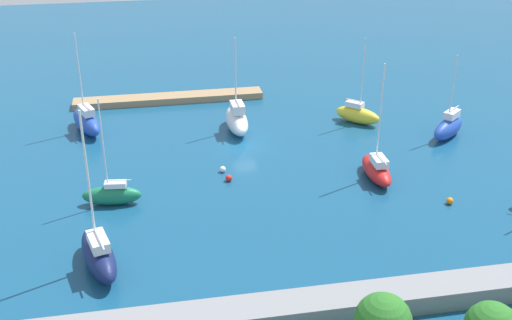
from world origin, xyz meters
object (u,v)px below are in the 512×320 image
(sailboat_navy_outer_mooring, at_px, (99,254))
(mooring_buoy_red, at_px, (229,178))
(mooring_buoy_white, at_px, (223,169))
(pier_dock, at_px, (169,98))
(sailboat_green_lone_north, at_px, (112,194))
(mooring_buoy_orange, at_px, (450,201))
(sailboat_white_near_pier, at_px, (237,120))
(sailboat_blue_mid_basin, at_px, (449,127))
(sailboat_yellow_east_end, at_px, (357,114))
(sailboat_blue_far_south, at_px, (86,121))
(sailboat_red_along_channel, at_px, (377,169))

(sailboat_navy_outer_mooring, bearing_deg, mooring_buoy_red, -58.08)
(mooring_buoy_white, bearing_deg, pier_dock, -79.30)
(sailboat_green_lone_north, distance_m, mooring_buoy_red, 11.46)
(mooring_buoy_white, bearing_deg, mooring_buoy_orange, 152.36)
(sailboat_navy_outer_mooring, bearing_deg, sailboat_white_near_pier, -45.42)
(sailboat_white_near_pier, height_order, mooring_buoy_red, sailboat_white_near_pier)
(sailboat_green_lone_north, relative_size, sailboat_blue_mid_basin, 1.07)
(sailboat_white_near_pier, bearing_deg, sailboat_navy_outer_mooring, 148.07)
(sailboat_white_near_pier, distance_m, sailboat_yellow_east_end, 14.55)
(sailboat_white_near_pier, relative_size, sailboat_green_lone_north, 1.06)
(sailboat_blue_far_south, relative_size, sailboat_navy_outer_mooring, 0.88)
(sailboat_red_along_channel, relative_size, mooring_buoy_red, 17.45)
(pier_dock, height_order, sailboat_white_near_pier, sailboat_white_near_pier)
(sailboat_green_lone_north, relative_size, sailboat_navy_outer_mooring, 0.79)
(sailboat_blue_far_south, bearing_deg, sailboat_yellow_east_end, -116.76)
(pier_dock, xyz_separation_m, sailboat_red_along_channel, (-18.76, 25.62, 0.64))
(sailboat_white_near_pier, xyz_separation_m, sailboat_yellow_east_end, (-14.55, 0.02, -0.39))
(mooring_buoy_orange, bearing_deg, mooring_buoy_red, -23.07)
(sailboat_red_along_channel, distance_m, sailboat_navy_outer_mooring, 28.38)
(sailboat_white_near_pier, xyz_separation_m, sailboat_red_along_channel, (-11.67, 14.30, -0.42))
(pier_dock, height_order, sailboat_green_lone_north, sailboat_green_lone_north)
(mooring_buoy_red, bearing_deg, sailboat_blue_far_south, -46.56)
(sailboat_red_along_channel, bearing_deg, mooring_buoy_orange, -139.53)
(sailboat_navy_outer_mooring, bearing_deg, sailboat_green_lone_north, -19.31)
(sailboat_yellow_east_end, distance_m, mooring_buoy_red, 21.10)
(mooring_buoy_red, bearing_deg, pier_dock, -79.48)
(pier_dock, height_order, sailboat_yellow_east_end, sailboat_yellow_east_end)
(sailboat_yellow_east_end, relative_size, sailboat_navy_outer_mooring, 0.79)
(pier_dock, bearing_deg, sailboat_red_along_channel, 126.21)
(pier_dock, xyz_separation_m, sailboat_navy_outer_mooring, (7.61, 36.11, 0.95))
(sailboat_yellow_east_end, height_order, sailboat_blue_mid_basin, sailboat_yellow_east_end)
(sailboat_green_lone_north, height_order, mooring_buoy_white, sailboat_green_lone_north)
(sailboat_yellow_east_end, xyz_separation_m, mooring_buoy_orange, (-2.04, 20.31, -0.77))
(sailboat_blue_far_south, xyz_separation_m, mooring_buoy_orange, (-33.62, 23.32, -1.04))
(sailboat_white_near_pier, height_order, mooring_buoy_orange, sailboat_white_near_pier)
(sailboat_yellow_east_end, height_order, sailboat_navy_outer_mooring, sailboat_navy_outer_mooring)
(sailboat_white_near_pier, distance_m, mooring_buoy_orange, 26.27)
(pier_dock, xyz_separation_m, mooring_buoy_red, (-4.35, 23.43, -0.09))
(sailboat_green_lone_north, bearing_deg, pier_dock, -97.45)
(sailboat_blue_far_south, bearing_deg, sailboat_green_lone_north, 168.79)
(sailboat_blue_far_south, height_order, sailboat_red_along_channel, sailboat_red_along_channel)
(pier_dock, distance_m, sailboat_blue_far_south, 13.01)
(mooring_buoy_white, bearing_deg, mooring_buoy_red, 98.66)
(sailboat_blue_far_south, relative_size, mooring_buoy_red, 17.13)
(sailboat_yellow_east_end, distance_m, sailboat_blue_mid_basin, 10.58)
(mooring_buoy_white, bearing_deg, sailboat_white_near_pier, -106.87)
(sailboat_red_along_channel, distance_m, mooring_buoy_red, 14.59)
(mooring_buoy_red, bearing_deg, sailboat_green_lone_north, 12.88)
(sailboat_red_along_channel, bearing_deg, sailboat_green_lone_north, 92.11)
(sailboat_blue_mid_basin, bearing_deg, mooring_buoy_red, -26.34)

